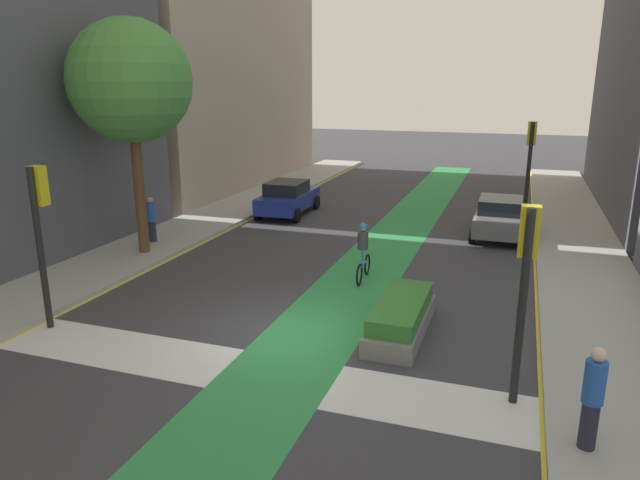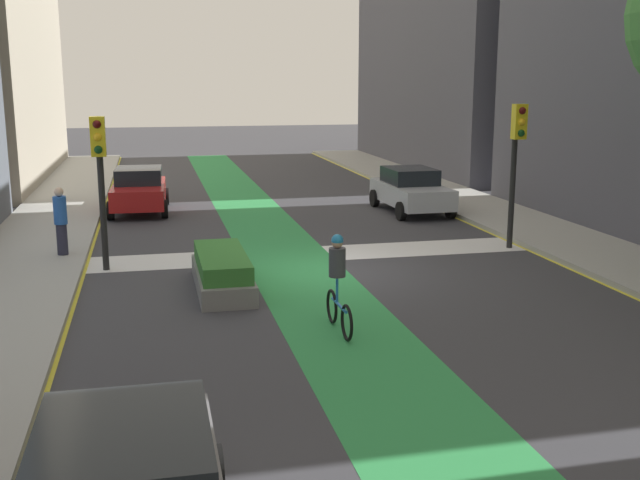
{
  "view_description": "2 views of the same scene",
  "coord_description": "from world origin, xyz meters",
  "px_view_note": "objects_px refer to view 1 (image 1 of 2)",
  "views": [
    {
      "loc": [
        5.16,
        -11.96,
        5.96
      ],
      "look_at": [
        -0.2,
        3.54,
        1.43
      ],
      "focal_mm": 32.37,
      "sensor_mm": 36.0,
      "label": 1
    },
    {
      "loc": [
        4.26,
        17.87,
        4.71
      ],
      "look_at": [
        0.56,
        1.36,
        1.11
      ],
      "focal_mm": 42.72,
      "sensor_mm": 36.0,
      "label": 2
    }
  ],
  "objects_px": {
    "traffic_signal_near_right": "(526,267)",
    "street_tree_near": "(130,82)",
    "car_grey_right_far": "(500,217)",
    "pedestrian_sidewalk_right_a": "(593,397)",
    "car_blue_left_far": "(288,197)",
    "cyclist_in_lane": "(363,251)",
    "traffic_signal_near_left": "(40,216)",
    "median_planter": "(401,317)",
    "pedestrian_sidewalk_left_a": "(151,219)",
    "traffic_signal_far_right": "(530,154)"
  },
  "relations": [
    {
      "from": "traffic_signal_far_right",
      "to": "car_blue_left_far",
      "type": "xyz_separation_m",
      "value": [
        -10.31,
        -1.04,
        -2.27
      ]
    },
    {
      "from": "car_blue_left_far",
      "to": "pedestrian_sidewalk_left_a",
      "type": "relative_size",
      "value": 2.55
    },
    {
      "from": "car_grey_right_far",
      "to": "pedestrian_sidewalk_right_a",
      "type": "xyz_separation_m",
      "value": [
        1.98,
        -14.06,
        0.27
      ]
    },
    {
      "from": "car_grey_right_far",
      "to": "car_blue_left_far",
      "type": "bearing_deg",
      "value": 174.77
    },
    {
      "from": "traffic_signal_near_left",
      "to": "traffic_signal_far_right",
      "type": "height_order",
      "value": "traffic_signal_far_right"
    },
    {
      "from": "traffic_signal_near_right",
      "to": "traffic_signal_near_left",
      "type": "height_order",
      "value": "traffic_signal_near_left"
    },
    {
      "from": "median_planter",
      "to": "car_grey_right_far",
      "type": "bearing_deg",
      "value": 79.74
    },
    {
      "from": "traffic_signal_far_right",
      "to": "median_planter",
      "type": "height_order",
      "value": "traffic_signal_far_right"
    },
    {
      "from": "traffic_signal_near_left",
      "to": "median_planter",
      "type": "relative_size",
      "value": 1.17
    },
    {
      "from": "car_blue_left_far",
      "to": "traffic_signal_near_right",
      "type": "bearing_deg",
      "value": -52.84
    },
    {
      "from": "traffic_signal_near_right",
      "to": "street_tree_near",
      "type": "height_order",
      "value": "street_tree_near"
    },
    {
      "from": "traffic_signal_far_right",
      "to": "street_tree_near",
      "type": "distance_m",
      "value": 15.64
    },
    {
      "from": "car_blue_left_far",
      "to": "street_tree_near",
      "type": "height_order",
      "value": "street_tree_near"
    },
    {
      "from": "car_blue_left_far",
      "to": "cyclist_in_lane",
      "type": "xyz_separation_m",
      "value": [
        5.65,
        -7.76,
        0.17
      ]
    },
    {
      "from": "traffic_signal_near_right",
      "to": "car_blue_left_far",
      "type": "distance_m",
      "value": 16.99
    },
    {
      "from": "car_grey_right_far",
      "to": "cyclist_in_lane",
      "type": "bearing_deg",
      "value": -118.4
    },
    {
      "from": "traffic_signal_near_right",
      "to": "traffic_signal_far_right",
      "type": "distance_m",
      "value": 14.5
    },
    {
      "from": "car_blue_left_far",
      "to": "pedestrian_sidewalk_right_a",
      "type": "xyz_separation_m",
      "value": [
        11.36,
        -14.92,
        0.27
      ]
    },
    {
      "from": "traffic_signal_near_right",
      "to": "street_tree_near",
      "type": "relative_size",
      "value": 0.49
    },
    {
      "from": "traffic_signal_near_left",
      "to": "pedestrian_sidewalk_left_a",
      "type": "distance_m",
      "value": 7.63
    },
    {
      "from": "car_blue_left_far",
      "to": "traffic_signal_far_right",
      "type": "bearing_deg",
      "value": 5.77
    },
    {
      "from": "car_blue_left_far",
      "to": "pedestrian_sidewalk_left_a",
      "type": "distance_m",
      "value": 7.06
    },
    {
      "from": "traffic_signal_far_right",
      "to": "cyclist_in_lane",
      "type": "height_order",
      "value": "traffic_signal_far_right"
    },
    {
      "from": "traffic_signal_near_left",
      "to": "car_grey_right_far",
      "type": "xyz_separation_m",
      "value": [
        10.24,
        12.73,
        -2.04
      ]
    },
    {
      "from": "pedestrian_sidewalk_left_a",
      "to": "median_planter",
      "type": "height_order",
      "value": "pedestrian_sidewalk_left_a"
    },
    {
      "from": "car_grey_right_far",
      "to": "median_planter",
      "type": "bearing_deg",
      "value": -100.26
    },
    {
      "from": "traffic_signal_far_right",
      "to": "median_planter",
      "type": "xyz_separation_m",
      "value": [
        -2.79,
        -12.19,
        -2.67
      ]
    },
    {
      "from": "car_blue_left_far",
      "to": "cyclist_in_lane",
      "type": "bearing_deg",
      "value": -53.97
    },
    {
      "from": "traffic_signal_near_right",
      "to": "car_blue_left_far",
      "type": "xyz_separation_m",
      "value": [
        -10.2,
        13.46,
        -1.89
      ]
    },
    {
      "from": "traffic_signal_near_right",
      "to": "cyclist_in_lane",
      "type": "bearing_deg",
      "value": 128.63
    },
    {
      "from": "traffic_signal_near_right",
      "to": "traffic_signal_near_left",
      "type": "bearing_deg",
      "value": -179.31
    },
    {
      "from": "car_grey_right_far",
      "to": "pedestrian_sidewalk_left_a",
      "type": "xyz_separation_m",
      "value": [
        -12.23,
        -5.6,
        0.2
      ]
    },
    {
      "from": "cyclist_in_lane",
      "to": "street_tree_near",
      "type": "bearing_deg",
      "value": 179.61
    },
    {
      "from": "traffic_signal_near_left",
      "to": "car_blue_left_far",
      "type": "relative_size",
      "value": 0.94
    },
    {
      "from": "traffic_signal_near_left",
      "to": "traffic_signal_far_right",
      "type": "distance_m",
      "value": 18.41
    },
    {
      "from": "pedestrian_sidewalk_left_a",
      "to": "street_tree_near",
      "type": "distance_m",
      "value": 5.11
    },
    {
      "from": "cyclist_in_lane",
      "to": "car_blue_left_far",
      "type": "bearing_deg",
      "value": 126.03
    },
    {
      "from": "traffic_signal_near_left",
      "to": "street_tree_near",
      "type": "xyz_separation_m",
      "value": [
        -1.48,
        5.88,
        3.1
      ]
    },
    {
      "from": "cyclist_in_lane",
      "to": "street_tree_near",
      "type": "xyz_separation_m",
      "value": [
        -7.98,
        0.05,
        4.97
      ]
    },
    {
      "from": "traffic_signal_near_left",
      "to": "traffic_signal_far_right",
      "type": "xyz_separation_m",
      "value": [
        11.16,
        14.63,
        0.23
      ]
    },
    {
      "from": "traffic_signal_far_right",
      "to": "pedestrian_sidewalk_left_a",
      "type": "xyz_separation_m",
      "value": [
        -13.15,
        -7.5,
        -2.07
      ]
    },
    {
      "from": "car_grey_right_far",
      "to": "pedestrian_sidewalk_left_a",
      "type": "height_order",
      "value": "pedestrian_sidewalk_left_a"
    },
    {
      "from": "traffic_signal_far_right",
      "to": "median_planter",
      "type": "bearing_deg",
      "value": -102.88
    },
    {
      "from": "pedestrian_sidewalk_left_a",
      "to": "street_tree_near",
      "type": "height_order",
      "value": "street_tree_near"
    },
    {
      "from": "street_tree_near",
      "to": "pedestrian_sidewalk_left_a",
      "type": "bearing_deg",
      "value": 112.25
    },
    {
      "from": "traffic_signal_near_left",
      "to": "car_blue_left_far",
      "type": "distance_m",
      "value": 13.77
    },
    {
      "from": "street_tree_near",
      "to": "traffic_signal_near_right",
      "type": "bearing_deg",
      "value": -24.64
    },
    {
      "from": "car_blue_left_far",
      "to": "median_planter",
      "type": "bearing_deg",
      "value": -56.0
    },
    {
      "from": "traffic_signal_near_right",
      "to": "car_blue_left_far",
      "type": "bearing_deg",
      "value": 127.16
    },
    {
      "from": "car_blue_left_far",
      "to": "car_grey_right_far",
      "type": "bearing_deg",
      "value": -5.23
    }
  ]
}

